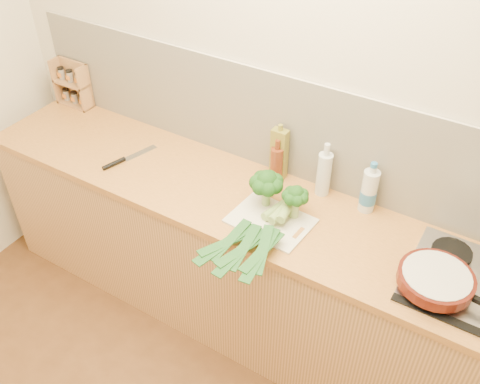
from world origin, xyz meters
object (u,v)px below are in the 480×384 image
at_px(chefs_knife, 121,161).
at_px(chopping_board, 271,221).
at_px(spice_rack, 74,86).
at_px(skillet, 437,279).

bearing_deg(chefs_knife, chopping_board, 16.48).
xyz_separation_m(chefs_knife, spice_rack, (-0.64, 0.33, 0.11)).
relative_size(chefs_knife, skillet, 0.74).
bearing_deg(chopping_board, skillet, 3.16).
height_order(chopping_board, chefs_knife, chefs_knife).
distance_m(chopping_board, skillet, 0.76).
bearing_deg(chopping_board, spice_rack, 172.50).
height_order(skillet, spice_rack, spice_rack).
bearing_deg(chopping_board, chefs_knife, -175.22).
distance_m(skillet, spice_rack, 2.34).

